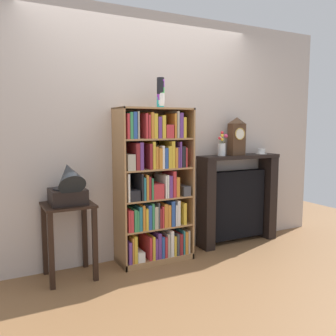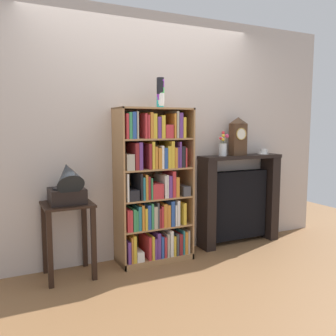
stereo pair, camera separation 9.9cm
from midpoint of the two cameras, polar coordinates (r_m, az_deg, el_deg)
name	(u,v)px [view 1 (the left image)]	position (r m, az deg, el deg)	size (l,w,h in m)	color
ground_plane	(157,262)	(3.91, -2.49, -14.67)	(7.53, 6.40, 0.02)	brown
wall_back	(156,136)	(3.95, -2.68, 5.03)	(4.53, 0.08, 2.60)	beige
bookshelf	(154,191)	(3.75, -3.01, -3.67)	(0.78, 0.36, 1.59)	#A87A4C
cup_stack	(161,93)	(3.71, -1.96, 11.78)	(0.08, 0.08, 0.30)	#28B2B7
side_table_left	(69,226)	(3.52, -16.19, -8.73)	(0.45, 0.43, 0.70)	black
gramophone	(69,185)	(3.38, -16.23, -2.61)	(0.32, 0.43, 0.46)	black
fireplace_mantel	(237,200)	(4.45, 10.21, -4.94)	(1.05, 0.25, 1.07)	black
mantel_clock	(237,136)	(4.31, 10.14, 4.96)	(0.19, 0.12, 0.44)	#472D1C
flower_vase	(222,147)	(4.20, 7.83, 3.37)	(0.15, 0.09, 0.28)	silver
teacup_with_saucer	(261,152)	(4.57, 13.90, 2.54)	(0.14, 0.14, 0.07)	white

